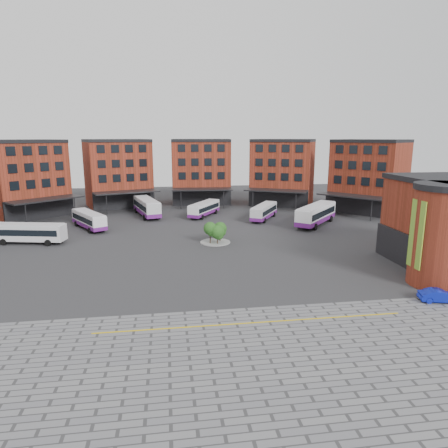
{
  "coord_description": "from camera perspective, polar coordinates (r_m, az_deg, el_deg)",
  "views": [
    {
      "loc": [
        -4.77,
        -43.98,
        15.21
      ],
      "look_at": [
        2.49,
        6.35,
        4.0
      ],
      "focal_mm": 32.0,
      "sensor_mm": 36.0,
      "label": 1
    }
  ],
  "objects": [
    {
      "name": "yellow_line",
      "position": [
        34.28,
        4.17,
        -13.88
      ],
      "size": [
        26.0,
        0.15,
        0.02
      ],
      "primitive_type": "cube",
      "color": "gold",
      "rests_on": "paving_zone"
    },
    {
      "name": "bus_d",
      "position": [
        77.46,
        -2.85,
        2.21
      ],
      "size": [
        6.97,
        9.49,
        2.74
      ],
      "rotation": [
        0.0,
        0.0,
        -0.55
      ],
      "color": "white",
      "rests_on": "ground"
    },
    {
      "name": "bus_c",
      "position": [
        78.94,
        -10.98,
        2.44
      ],
      "size": [
        5.88,
        12.3,
        3.38
      ],
      "rotation": [
        0.0,
        0.0,
        0.27
      ],
      "color": "silver",
      "rests_on": "ground"
    },
    {
      "name": "bus_b",
      "position": [
        70.53,
        -18.74,
        0.59
      ],
      "size": [
        7.11,
        9.93,
        2.85
      ],
      "rotation": [
        0.0,
        0.0,
        0.53
      ],
      "color": "white",
      "rests_on": "ground"
    },
    {
      "name": "bus_a",
      "position": [
        63.99,
        -26.1,
        -1.02
      ],
      "size": [
        10.55,
        4.46,
        2.91
      ],
      "rotation": [
        0.0,
        0.0,
        1.36
      ],
      "color": "silver",
      "rests_on": "ground"
    },
    {
      "name": "tree_island",
      "position": [
        57.67,
        -1.09,
        -1.07
      ],
      "size": [
        4.4,
        4.4,
        3.22
      ],
      "color": "gray",
      "rests_on": "ground"
    },
    {
      "name": "blue_car",
      "position": [
        42.97,
        28.43,
        -9.0
      ],
      "size": [
        3.88,
        2.09,
        1.21
      ],
      "primitive_type": "imported",
      "rotation": [
        0.0,
        0.0,
        1.34
      ],
      "color": "#0D1BA9",
      "rests_on": "ground"
    },
    {
      "name": "bus_e",
      "position": [
        74.77,
        5.74,
        1.81
      ],
      "size": [
        7.01,
        9.64,
        2.78
      ],
      "rotation": [
        0.0,
        0.0,
        -0.54
      ],
      "color": "silver",
      "rests_on": "ground"
    },
    {
      "name": "ground",
      "position": [
        46.78,
        -1.92,
        -6.55
      ],
      "size": [
        160.0,
        160.0,
        0.0
      ],
      "primitive_type": "plane",
      "color": "#28282B",
      "rests_on": "ground"
    },
    {
      "name": "main_building",
      "position": [
        82.62,
        -8.22,
        6.76
      ],
      "size": [
        94.14,
        42.48,
        14.6
      ],
      "color": "maroon",
      "rests_on": "ground"
    },
    {
      "name": "paving_zone",
      "position": [
        27.57,
        7.96,
        -21.16
      ],
      "size": [
        50.0,
        22.0,
        0.02
      ],
      "primitive_type": "cube",
      "color": "slate",
      "rests_on": "ground"
    },
    {
      "name": "bus_f",
      "position": [
        71.54,
        13.02,
        1.39
      ],
      "size": [
        10.34,
        11.26,
        3.51
      ],
      "rotation": [
        0.0,
        0.0,
        -0.72
      ],
      "color": "white",
      "rests_on": "ground"
    }
  ]
}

